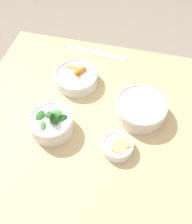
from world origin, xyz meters
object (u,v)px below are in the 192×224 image
bowl_cookies (118,146)px  ruler (97,53)px  bowl_carrots (76,77)px  bowl_beans_hotdog (141,109)px  bowl_greens (51,123)px

bowl_cookies → ruler: (-0.19, 0.47, -0.02)m
bowl_carrots → bowl_cookies: bowl_carrots is taller
bowl_carrots → bowl_beans_hotdog: bearing=-20.0°
bowl_greens → ruler: bearing=82.2°
bowl_cookies → ruler: 0.51m
bowl_cookies → bowl_beans_hotdog: bearing=72.0°
bowl_cookies → bowl_greens: bearing=174.2°
bowl_greens → ruler: (0.06, 0.45, -0.04)m
bowl_greens → bowl_cookies: bearing=-5.8°
bowl_cookies → ruler: size_ratio=0.38×
bowl_beans_hotdog → ruler: bowl_beans_hotdog is taller
ruler → bowl_beans_hotdog: bearing=-50.8°
bowl_greens → bowl_cookies: bowl_greens is taller
bowl_carrots → ruler: bearing=78.7°
ruler → bowl_cookies: bearing=-68.0°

